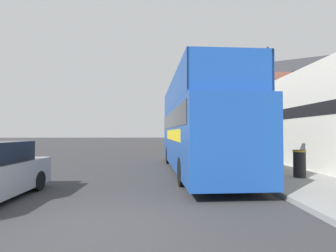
% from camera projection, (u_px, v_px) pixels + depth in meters
% --- Properties ---
extents(ground_plane, '(144.00, 144.00, 0.00)m').
position_uv_depth(ground_plane, '(148.00, 151.00, 25.93)').
color(ground_plane, '#333335').
extents(sidewalk, '(3.20, 108.00, 0.14)m').
position_uv_depth(sidewalk, '(217.00, 152.00, 23.10)').
color(sidewalk, gray).
rests_on(sidewalk, ground_plane).
extents(brick_terrace_rear, '(6.00, 20.81, 8.97)m').
position_uv_depth(brick_terrace_rear, '(253.00, 107.00, 27.13)').
color(brick_terrace_rear, brown).
rests_on(brick_terrace_rear, ground_plane).
extents(tour_bus, '(2.95, 11.08, 4.17)m').
position_uv_depth(tour_bus, '(197.00, 132.00, 12.33)').
color(tour_bus, '#19479E').
rests_on(tour_bus, ground_plane).
extents(parked_car_ahead_of_bus, '(1.88, 4.09, 1.49)m').
position_uv_depth(parked_car_ahead_of_bus, '(189.00, 147.00, 20.95)').
color(parked_car_ahead_of_bus, silver).
rests_on(parked_car_ahead_of_bus, ground_plane).
extents(lamp_post_nearest, '(0.35, 0.35, 4.68)m').
position_uv_depth(lamp_post_nearest, '(268.00, 88.00, 9.05)').
color(lamp_post_nearest, black).
rests_on(lamp_post_nearest, sidewalk).
extents(lamp_post_second, '(0.35, 0.35, 4.95)m').
position_uv_depth(lamp_post_second, '(220.00, 106.00, 16.84)').
color(lamp_post_second, black).
rests_on(lamp_post_second, sidewalk).
extents(litter_bin, '(0.48, 0.48, 1.03)m').
position_uv_depth(litter_bin, '(299.00, 163.00, 9.84)').
color(litter_bin, black).
rests_on(litter_bin, sidewalk).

